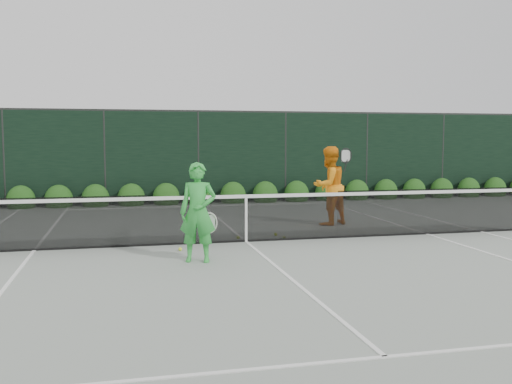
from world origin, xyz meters
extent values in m
plane|color=gray|center=(0.00, 0.00, 0.00)|extent=(80.00, 80.00, 0.00)
cube|color=black|center=(-4.20, 0.00, 0.51)|extent=(4.40, 0.01, 1.02)
cube|color=black|center=(0.00, 0.00, 0.48)|extent=(4.00, 0.01, 0.96)
cube|color=black|center=(4.20, 0.00, 0.51)|extent=(4.40, 0.01, 1.02)
cube|color=white|center=(0.00, 0.00, 0.94)|extent=(12.80, 0.03, 0.07)
cube|color=black|center=(0.00, 0.00, 0.02)|extent=(12.80, 0.02, 0.04)
cube|color=white|center=(0.00, 0.00, 0.46)|extent=(0.05, 0.03, 0.91)
imported|color=green|center=(-1.20, -1.66, 0.86)|extent=(0.72, 0.57, 1.72)
torus|color=silver|center=(-1.00, -1.56, 0.65)|extent=(0.30, 0.05, 0.30)
cylinder|color=black|center=(-1.00, -1.56, 0.41)|extent=(0.10, 0.03, 0.30)
imported|color=orange|center=(2.49, 1.85, 0.97)|extent=(1.16, 1.06, 1.93)
torus|color=black|center=(2.84, 1.65, 1.71)|extent=(0.30, 0.04, 0.30)
cylinder|color=black|center=(2.84, 1.65, 1.47)|extent=(0.10, 0.03, 0.30)
cube|color=white|center=(5.49, 0.00, 0.01)|extent=(0.06, 23.77, 0.01)
cube|color=white|center=(-4.12, 0.00, 0.01)|extent=(0.06, 23.77, 0.01)
cube|color=white|center=(4.12, 0.00, 0.01)|extent=(0.06, 23.77, 0.01)
cube|color=white|center=(0.00, 11.88, 0.01)|extent=(11.03, 0.06, 0.01)
cube|color=white|center=(0.00, 6.40, 0.01)|extent=(8.23, 0.06, 0.01)
cube|color=white|center=(0.00, -6.40, 0.01)|extent=(8.23, 0.06, 0.01)
cube|color=white|center=(0.00, 0.00, 0.01)|extent=(0.06, 12.80, 0.01)
cube|color=black|center=(0.00, 7.50, 1.50)|extent=(32.00, 0.06, 3.00)
cube|color=#262826|center=(0.00, 7.50, 3.03)|extent=(32.00, 0.06, 0.06)
cylinder|color=#262826|center=(-6.00, 7.50, 1.50)|extent=(0.08, 0.08, 3.00)
cylinder|color=#262826|center=(-3.00, 7.50, 1.50)|extent=(0.08, 0.08, 3.00)
cylinder|color=#262826|center=(0.00, 7.50, 1.50)|extent=(0.08, 0.08, 3.00)
cylinder|color=#262826|center=(3.00, 7.50, 1.50)|extent=(0.08, 0.08, 3.00)
cylinder|color=#262826|center=(6.00, 7.50, 1.50)|extent=(0.08, 0.08, 3.00)
cylinder|color=#262826|center=(9.00, 7.50, 1.50)|extent=(0.08, 0.08, 3.00)
ellipsoid|color=#18380F|center=(-5.50, 7.15, 0.23)|extent=(0.86, 0.65, 0.94)
ellipsoid|color=#18380F|center=(-4.40, 7.15, 0.23)|extent=(0.86, 0.65, 0.94)
ellipsoid|color=#18380F|center=(-3.30, 7.15, 0.23)|extent=(0.86, 0.65, 0.94)
ellipsoid|color=#18380F|center=(-2.20, 7.15, 0.23)|extent=(0.86, 0.65, 0.94)
ellipsoid|color=#18380F|center=(-1.10, 7.15, 0.23)|extent=(0.86, 0.65, 0.94)
ellipsoid|color=#18380F|center=(0.00, 7.15, 0.23)|extent=(0.86, 0.65, 0.94)
ellipsoid|color=#18380F|center=(1.10, 7.15, 0.23)|extent=(0.86, 0.65, 0.94)
ellipsoid|color=#18380F|center=(2.20, 7.15, 0.23)|extent=(0.86, 0.65, 0.94)
ellipsoid|color=#18380F|center=(3.30, 7.15, 0.23)|extent=(0.86, 0.65, 0.94)
ellipsoid|color=#18380F|center=(4.40, 7.15, 0.23)|extent=(0.86, 0.65, 0.94)
ellipsoid|color=#18380F|center=(5.50, 7.15, 0.23)|extent=(0.86, 0.65, 0.94)
ellipsoid|color=#18380F|center=(6.60, 7.15, 0.23)|extent=(0.86, 0.65, 0.94)
ellipsoid|color=#18380F|center=(7.70, 7.15, 0.23)|extent=(0.86, 0.65, 0.94)
ellipsoid|color=#18380F|center=(8.80, 7.15, 0.23)|extent=(0.86, 0.65, 0.94)
ellipsoid|color=#18380F|center=(9.90, 7.15, 0.23)|extent=(0.86, 0.65, 0.94)
ellipsoid|color=#18380F|center=(11.00, 7.15, 0.23)|extent=(0.86, 0.65, 0.94)
sphere|color=#D7EE35|center=(0.79, 0.58, 0.03)|extent=(0.07, 0.07, 0.07)
sphere|color=#D7EE35|center=(-0.09, 0.37, 0.03)|extent=(0.07, 0.07, 0.07)
sphere|color=#D7EE35|center=(-1.13, 0.27, 0.03)|extent=(0.07, 0.07, 0.07)
sphere|color=#D7EE35|center=(0.85, 0.12, 0.03)|extent=(0.07, 0.07, 0.07)
sphere|color=#D7EE35|center=(-1.42, -0.64, 0.03)|extent=(0.07, 0.07, 0.07)
camera|label=1|loc=(-2.44, -11.33, 2.11)|focal=40.00mm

